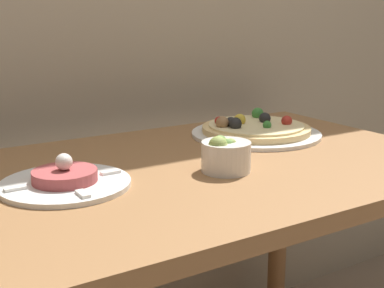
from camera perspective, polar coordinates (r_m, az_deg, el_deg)
dining_table at (r=1.22m, az=0.83°, el=-7.20°), size 1.15×0.74×0.75m
pizza_plate at (r=1.45m, az=6.77°, el=1.52°), size 0.35×0.35×0.06m
tartare_plate at (r=1.06m, az=-13.39°, el=-3.79°), size 0.25×0.25×0.07m
small_bowl at (r=1.12m, az=3.57°, el=-1.11°), size 0.10×0.10×0.08m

